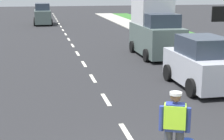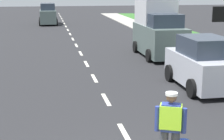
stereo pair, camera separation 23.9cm
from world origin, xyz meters
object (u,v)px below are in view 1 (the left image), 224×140
Objects in this scene: delivery_truck at (155,27)px; car_parked_curbside at (201,64)px; road_worker at (176,125)px; car_oncoming_third at (43,15)px.

car_parked_curbside is at bearing -92.88° from delivery_truck.
car_parked_curbside is (-0.34, -6.70, -0.69)m from delivery_truck.
car_oncoming_third reaches higher than road_worker.
car_oncoming_third is 1.09× the size of car_parked_curbside.
car_parked_curbside is at bearing -77.65° from car_oncoming_third.
delivery_truck reaches higher than road_worker.
delivery_truck is 1.21× the size of car_parked_curbside.
car_oncoming_third is at bearing 102.35° from car_parked_curbside.
delivery_truck is (3.64, 12.42, 0.68)m from road_worker.
road_worker is 0.44× the size of car_parked_curbside.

